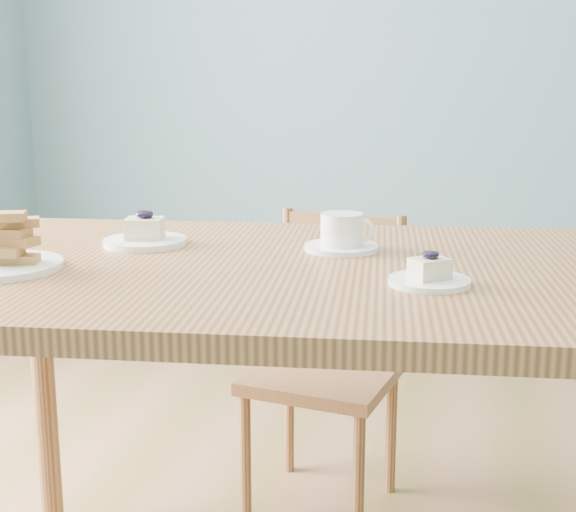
{
  "coord_description": "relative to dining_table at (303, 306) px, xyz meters",
  "views": [
    {
      "loc": [
        0.02,
        -1.64,
        1.18
      ],
      "look_at": [
        -0.35,
        -0.12,
        0.84
      ],
      "focal_mm": 50.0,
      "sensor_mm": 36.0,
      "label": 1
    }
  ],
  "objects": [
    {
      "name": "cheesecake_plate_near",
      "position": [
        0.25,
        -0.1,
        0.1
      ],
      "size": [
        0.14,
        0.14,
        0.06
      ],
      "rotation": [
        0.0,
        0.0,
        0.69
      ],
      "color": "white",
      "rests_on": "dining_table"
    },
    {
      "name": "dining_table",
      "position": [
        0.0,
        0.0,
        0.0
      ],
      "size": [
        1.66,
        1.07,
        0.84
      ],
      "rotation": [
        0.0,
        0.0,
        0.12
      ],
      "color": "#A16B3D",
      "rests_on": "ground"
    },
    {
      "name": "coffee_cup",
      "position": [
        0.05,
        0.15,
        0.12
      ],
      "size": [
        0.15,
        0.15,
        0.08
      ],
      "rotation": [
        0.0,
        0.0,
        -0.05
      ],
      "color": "white",
      "rests_on": "dining_table"
    },
    {
      "name": "cheesecake_plate_far",
      "position": [
        -0.37,
        0.1,
        0.1
      ],
      "size": [
        0.18,
        0.18,
        0.08
      ],
      "rotation": [
        0.0,
        0.0,
        0.2
      ],
      "color": "white",
      "rests_on": "dining_table"
    },
    {
      "name": "dining_chair",
      "position": [
        -0.07,
        0.61,
        -0.33
      ],
      "size": [
        0.43,
        0.41,
        0.82
      ],
      "rotation": [
        0.0,
        0.0,
        -0.16
      ],
      "color": "#A16B3D",
      "rests_on": "ground"
    }
  ]
}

